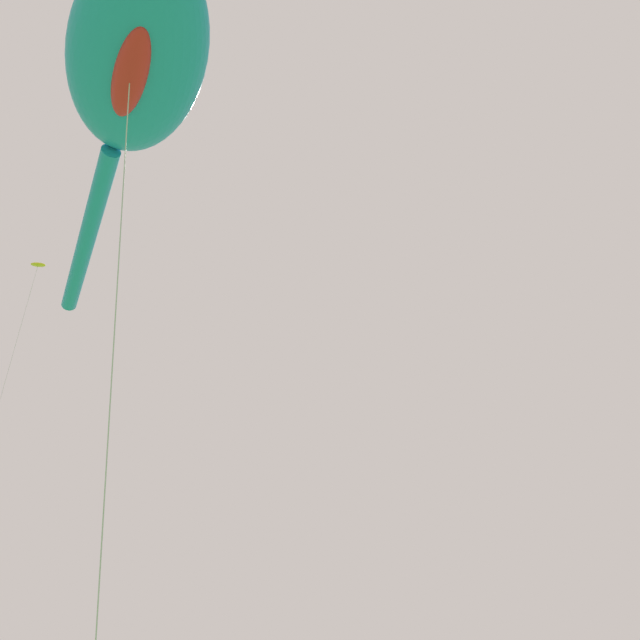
{
  "coord_description": "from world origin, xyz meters",
  "views": [
    {
      "loc": [
        -8.29,
        2.62,
        1.8
      ],
      "look_at": [
        2.26,
        5.55,
        9.92
      ],
      "focal_mm": 28.61,
      "sensor_mm": 36.0,
      "label": 1
    }
  ],
  "objects": [
    {
      "name": "big_show_kite",
      "position": [
        -3.55,
        8.46,
        13.26
      ],
      "size": [
        10.01,
        10.02,
        13.99
      ],
      "rotation": [
        0.0,
        0.0,
        -2.36
      ],
      "color": "#1E8CBF",
      "rests_on": "ground"
    },
    {
      "name": "small_kite_streamer_purple",
      "position": [
        11.72,
        28.48,
        25.39
      ],
      "size": [
        2.25,
        2.57,
        26.19
      ],
      "rotation": [
        0.0,
        0.0,
        -1.24
      ],
      "color": "yellow",
      "rests_on": "ground"
    }
  ]
}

